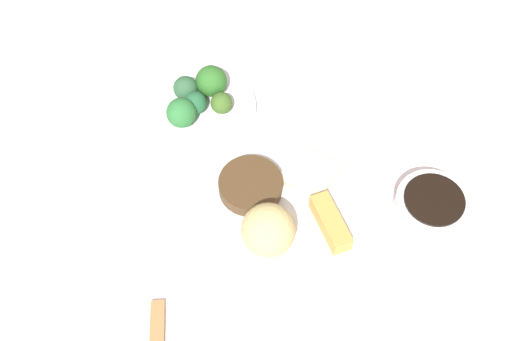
# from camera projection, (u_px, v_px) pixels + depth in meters

# --- Properties ---
(tabletop) EXTENTS (2.20, 2.20, 0.02)m
(tabletop) POSITION_uv_depth(u_px,v_px,m) (269.00, 238.00, 1.01)
(tabletop) COLOR white
(tabletop) RESTS_ON ground
(main_plate) EXTENTS (0.26, 0.26, 0.02)m
(main_plate) POSITION_uv_depth(u_px,v_px,m) (289.00, 210.00, 1.01)
(main_plate) COLOR white
(main_plate) RESTS_ON tabletop
(rice_scoop) EXTENTS (0.08, 0.08, 0.08)m
(rice_scoop) POSITION_uv_depth(u_px,v_px,m) (268.00, 230.00, 0.94)
(rice_scoop) COLOR tan
(rice_scoop) RESTS_ON main_plate
(spring_roll) EXTENTS (0.09, 0.08, 0.03)m
(spring_roll) POSITION_uv_depth(u_px,v_px,m) (330.00, 223.00, 0.97)
(spring_roll) COLOR gold
(spring_roll) RESTS_ON main_plate
(crab_rangoon_wonton) EXTENTS (0.08, 0.08, 0.01)m
(crab_rangoon_wonton) POSITION_uv_depth(u_px,v_px,m) (310.00, 173.00, 1.03)
(crab_rangoon_wonton) COLOR beige
(crab_rangoon_wonton) RESTS_ON main_plate
(stir_fry_heap) EXTENTS (0.10, 0.10, 0.02)m
(stir_fry_heap) POSITION_uv_depth(u_px,v_px,m) (251.00, 185.00, 1.01)
(stir_fry_heap) COLOR #47321C
(stir_fry_heap) RESTS_ON main_plate
(broccoli_plate) EXTENTS (0.20, 0.20, 0.01)m
(broccoli_plate) POSITION_uv_depth(u_px,v_px,m) (199.00, 108.00, 1.12)
(broccoli_plate) COLOR white
(broccoli_plate) RESTS_ON tabletop
(broccoli_floret_0) EXTENTS (0.04, 0.04, 0.04)m
(broccoli_floret_0) POSITION_uv_depth(u_px,v_px,m) (186.00, 88.00, 1.11)
(broccoli_floret_0) COLOR #2D5737
(broccoli_floret_0) RESTS_ON broccoli_plate
(broccoli_floret_1) EXTENTS (0.05, 0.05, 0.05)m
(broccoli_floret_1) POSITION_uv_depth(u_px,v_px,m) (211.00, 81.00, 1.11)
(broccoli_floret_1) COLOR #2C6725
(broccoli_floret_1) RESTS_ON broccoli_plate
(broccoli_floret_2) EXTENTS (0.05, 0.05, 0.05)m
(broccoli_floret_2) POSITION_uv_depth(u_px,v_px,m) (181.00, 113.00, 1.08)
(broccoli_floret_2) COLOR #2C7035
(broccoli_floret_2) RESTS_ON broccoli_plate
(broccoli_floret_3) EXTENTS (0.04, 0.04, 0.04)m
(broccoli_floret_3) POSITION_uv_depth(u_px,v_px,m) (195.00, 103.00, 1.10)
(broccoli_floret_3) COLOR #225A36
(broccoli_floret_3) RESTS_ON broccoli_plate
(broccoli_floret_4) EXTENTS (0.04, 0.04, 0.04)m
(broccoli_floret_4) POSITION_uv_depth(u_px,v_px,m) (221.00, 103.00, 1.10)
(broccoli_floret_4) COLOR #3C6023
(broccoli_floret_4) RESTS_ON broccoli_plate
(soy_sauce_bowl) EXTENTS (0.11, 0.11, 0.04)m
(soy_sauce_bowl) POSITION_uv_depth(u_px,v_px,m) (431.00, 207.00, 1.00)
(soy_sauce_bowl) COLOR white
(soy_sauce_bowl) RESTS_ON tabletop
(soy_sauce_bowl_liquid) EXTENTS (0.09, 0.09, 0.00)m
(soy_sauce_bowl_liquid) POSITION_uv_depth(u_px,v_px,m) (434.00, 200.00, 0.98)
(soy_sauce_bowl_liquid) COLOR black
(soy_sauce_bowl_liquid) RESTS_ON soy_sauce_bowl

